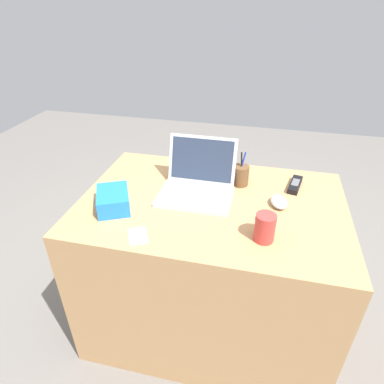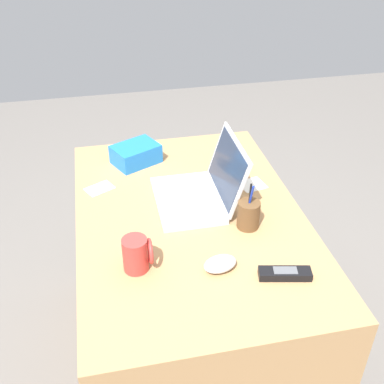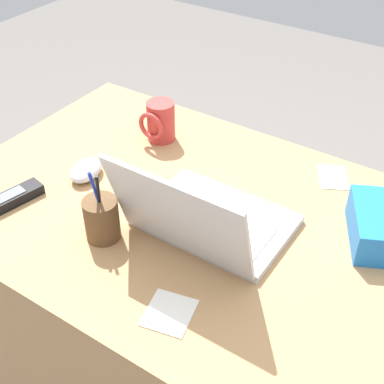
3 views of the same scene
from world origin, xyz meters
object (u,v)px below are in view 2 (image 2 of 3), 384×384
object	(u,v)px
snack_bag	(136,154)
pen_holder	(248,214)
computer_mouse	(220,264)
cordless_phone	(285,274)
coffee_mug_white	(137,254)
laptop	(200,190)

from	to	relation	value
snack_bag	pen_holder	bearing A→B (deg)	32.37
computer_mouse	cordless_phone	xyz separation A→B (m)	(0.07, 0.17, -0.01)
coffee_mug_white	cordless_phone	world-z (taller)	coffee_mug_white
pen_holder	snack_bag	bearing A→B (deg)	-147.63
laptop	coffee_mug_white	bearing A→B (deg)	-40.20
computer_mouse	coffee_mug_white	size ratio (longest dim) A/B	0.95
coffee_mug_white	pen_holder	xyz separation A→B (m)	(-0.12, 0.37, -0.01)
pen_holder	coffee_mug_white	bearing A→B (deg)	-71.56
laptop	coffee_mug_white	xyz separation A→B (m)	(0.30, -0.25, 0.01)
computer_mouse	pen_holder	xyz separation A→B (m)	(-0.18, 0.14, 0.03)
computer_mouse	cordless_phone	distance (m)	0.19
laptop	pen_holder	world-z (taller)	laptop
laptop	coffee_mug_white	world-z (taller)	laptop
laptop	pen_holder	distance (m)	0.21
cordless_phone	pen_holder	bearing A→B (deg)	-172.48
pen_holder	computer_mouse	bearing A→B (deg)	-38.45
computer_mouse	coffee_mug_white	bearing A→B (deg)	-116.87
laptop	snack_bag	world-z (taller)	laptop
coffee_mug_white	pen_holder	size ratio (longest dim) A/B	0.65
cordless_phone	pen_holder	xyz separation A→B (m)	(-0.25, -0.03, 0.04)
snack_bag	cordless_phone	bearing A→B (deg)	24.96
coffee_mug_white	pen_holder	bearing A→B (deg)	108.44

